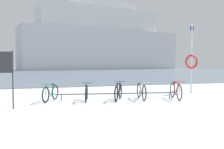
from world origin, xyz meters
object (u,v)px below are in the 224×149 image
Objects in this scene: bicycle_3 at (141,91)px; ferry_ship at (101,40)px; bicycle_1 at (87,93)px; bicycle_2 at (118,92)px; info_sign at (5,69)px; rescue_post at (191,60)px; bicycle_0 at (51,93)px; bicycle_4 at (176,91)px.

bicycle_3 is 0.04× the size of ferry_ship.
bicycle_2 is at bearing -9.13° from bicycle_1.
info_sign is 9.53m from rescue_post.
info_sign is (-4.53, -0.93, 1.06)m from bicycle_2.
ferry_ship is at bearing 76.24° from bicycle_2.
info_sign reaches higher than bicycle_2.
bicycle_1 is at bearing 175.42° from bicycle_3.
bicycle_3 is at bearing -8.46° from bicycle_0.
info_sign is at bearing -165.47° from rescue_post.
bicycle_0 is 0.04× the size of ferry_ship.
ferry_ship is (14.07, 51.60, 6.99)m from bicycle_1.
info_sign reaches higher than bicycle_3.
ferry_ship is at bearing 71.92° from info_sign.
ferry_ship is (12.69, 51.82, 6.97)m from bicycle_2.
rescue_post reaches higher than bicycle_1.
rescue_post is 0.09× the size of ferry_ship.
bicycle_3 is at bearing -4.58° from bicycle_1.
bicycle_2 is (2.87, -0.62, 0.02)m from bicycle_0.
bicycle_3 is at bearing 165.74° from bicycle_4.
rescue_post is at bearing 6.36° from bicycle_0.
ferry_ship is (8.00, 50.36, 5.55)m from rescue_post.
info_sign is 0.56× the size of rescue_post.
bicycle_0 is at bearing 169.90° from bicycle_4.
bicycle_4 is (1.53, -0.39, 0.01)m from bicycle_3.
bicycle_0 is 53.98m from ferry_ship.
bicycle_4 is at bearing 4.49° from info_sign.
ferry_ship reaches higher than bicycle_4.
rescue_post is at bearing -99.03° from ferry_ship.
bicycle_1 is at bearing -14.76° from bicycle_0.
bicycle_2 is at bearing -178.85° from bicycle_3.
bicycle_3 is 1.58m from bicycle_4.
bicycle_3 is (1.11, 0.02, -0.00)m from bicycle_2.
bicycle_4 is (2.64, -0.37, 0.01)m from bicycle_2.
bicycle_3 is 53.54m from ferry_ship.
bicycle_4 is at bearing -100.90° from ferry_ship.
rescue_post is (4.69, 1.46, 1.41)m from bicycle_2.
bicycle_4 reaches higher than bicycle_2.
bicycle_4 is at bearing -8.33° from bicycle_1.
bicycle_1 is 1.40m from bicycle_2.
ferry_ship is at bearing 73.09° from bicycle_0.
rescue_post reaches higher than bicycle_3.
bicycle_3 is at bearing 9.59° from info_sign.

